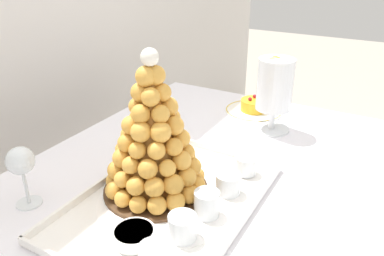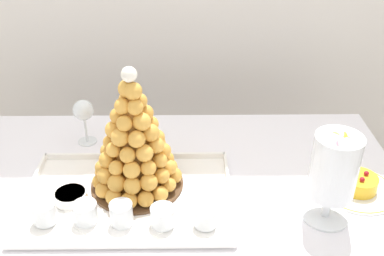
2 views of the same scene
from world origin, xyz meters
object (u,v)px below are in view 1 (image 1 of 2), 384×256
(dessert_cup_centre, at_px, (207,204))
(fruit_tart_plate, at_px, (254,108))
(dessert_cup_mid_left, at_px, (182,228))
(serving_tray, at_px, (170,201))
(macaron_goblet, at_px, (275,86))
(wine_glass, at_px, (21,163))
(croquembouche, at_px, (154,140))
(creme_brulee_ramekin, at_px, (134,235))
(dessert_cup_mid_right, at_px, (228,184))
(dessert_cup_right, at_px, (246,166))

(dessert_cup_centre, bearing_deg, fruit_tart_plate, 11.70)
(dessert_cup_mid_left, bearing_deg, serving_tray, 43.99)
(macaron_goblet, distance_m, wine_glass, 0.77)
(serving_tray, xyz_separation_m, wine_glass, (-0.17, 0.29, 0.11))
(croquembouche, xyz_separation_m, macaron_goblet, (0.49, -0.13, 0.01))
(creme_brulee_ramekin, height_order, macaron_goblet, macaron_goblet)
(dessert_cup_mid_right, xyz_separation_m, dessert_cup_right, (0.11, -0.00, -0.00))
(wine_glass, bearing_deg, creme_brulee_ramekin, -87.36)
(dessert_cup_centre, xyz_separation_m, macaron_goblet, (0.52, 0.02, 0.12))
(dessert_cup_centre, distance_m, macaron_goblet, 0.53)
(serving_tray, distance_m, dessert_cup_mid_left, 0.14)
(dessert_cup_mid_left, distance_m, creme_brulee_ramekin, 0.10)
(serving_tray, xyz_separation_m, dessert_cup_centre, (-0.01, -0.10, 0.03))
(serving_tray, relative_size, macaron_goblet, 2.21)
(dessert_cup_mid_right, height_order, macaron_goblet, macaron_goblet)
(dessert_cup_centre, bearing_deg, dessert_cup_mid_left, 174.17)
(dessert_cup_centre, bearing_deg, croquembouche, 81.03)
(wine_glass, bearing_deg, dessert_cup_centre, -67.59)
(dessert_cup_right, bearing_deg, croquembouche, 138.68)
(dessert_cup_centre, xyz_separation_m, wine_glass, (-0.16, 0.39, 0.08))
(dessert_cup_right, xyz_separation_m, wine_glass, (-0.37, 0.40, 0.08))
(macaron_goblet, height_order, wine_glass, macaron_goblet)
(dessert_cup_mid_right, relative_size, dessert_cup_right, 1.07)
(dessert_cup_mid_right, bearing_deg, dessert_cup_mid_left, 175.70)
(dessert_cup_mid_right, bearing_deg, wine_glass, 123.60)
(serving_tray, relative_size, dessert_cup_mid_left, 9.20)
(wine_glass, bearing_deg, fruit_tart_plate, -18.05)
(dessert_cup_mid_left, relative_size, dessert_cup_mid_right, 0.99)
(dessert_cup_mid_right, bearing_deg, croquembouche, 116.21)
(dessert_cup_mid_right, relative_size, wine_glass, 0.41)
(croquembouche, distance_m, macaron_goblet, 0.51)
(serving_tray, distance_m, wine_glass, 0.35)
(dessert_cup_mid_right, relative_size, fruit_tart_plate, 0.29)
(croquembouche, xyz_separation_m, wine_glass, (-0.19, 0.24, -0.04))
(serving_tray, bearing_deg, dessert_cup_mid_right, -47.76)
(dessert_cup_mid_left, xyz_separation_m, dessert_cup_mid_right, (0.19, -0.01, -0.00))
(dessert_cup_mid_left, height_order, fruit_tart_plate, dessert_cup_mid_left)
(croquembouche, xyz_separation_m, creme_brulee_ramekin, (-0.17, -0.06, -0.13))
(serving_tray, distance_m, croquembouche, 0.15)
(dessert_cup_centre, xyz_separation_m, dessert_cup_right, (0.21, -0.01, -0.01))
(fruit_tart_plate, bearing_deg, dessert_cup_centre, -168.30)
(macaron_goblet, xyz_separation_m, wine_glass, (-0.68, 0.37, -0.04))
(wine_glass, bearing_deg, dessert_cup_mid_right, -56.40)
(dessert_cup_centre, bearing_deg, dessert_cup_right, -2.36)
(dessert_cup_mid_left, height_order, creme_brulee_ramekin, dessert_cup_mid_left)
(creme_brulee_ramekin, bearing_deg, wine_glass, 92.64)
(croquembouche, height_order, dessert_cup_mid_left, croquembouche)
(croquembouche, relative_size, wine_glass, 2.37)
(dessert_cup_mid_right, height_order, fruit_tart_plate, same)
(dessert_cup_mid_right, xyz_separation_m, wine_glass, (-0.26, 0.40, 0.08))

